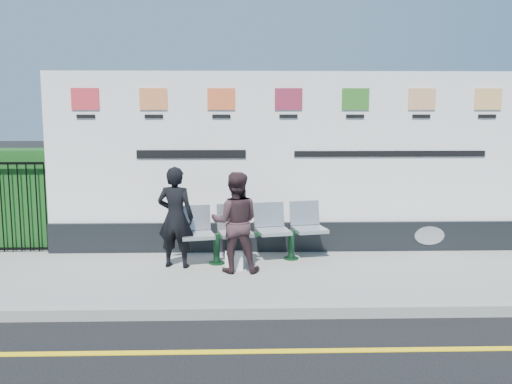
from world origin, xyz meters
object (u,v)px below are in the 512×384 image
billboard (288,174)px  woman_left (176,217)px  bench (255,246)px  woman_right (235,222)px

billboard → woman_left: 2.11m
bench → woman_left: woman_left is taller
billboard → woman_left: size_ratio=5.19×
billboard → woman_right: billboard is taller
woman_left → woman_right: size_ratio=1.04×
bench → woman_left: 1.34m
billboard → bench: billboard is taller
bench → woman_left: size_ratio=1.50×
billboard → woman_right: bearing=-124.3°
billboard → woman_right: size_ratio=5.38×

